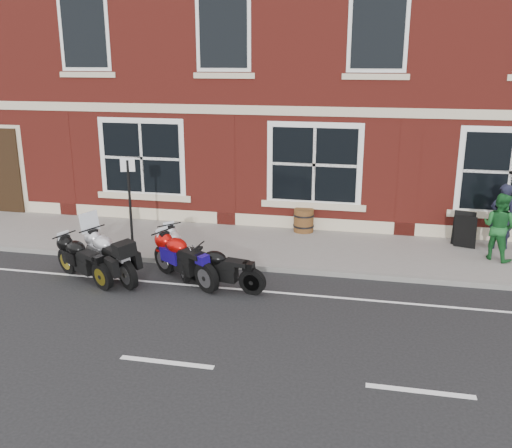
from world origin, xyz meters
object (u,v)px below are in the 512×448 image
object	(u,v)px
moto_sport_silver	(179,249)
barrel_planter	(304,220)
moto_sport_red	(185,257)
moto_naked_black	(223,267)
pedestrian_right	(499,227)
parking_sign	(130,199)
moto_sport_black	(84,258)
a_board_sign	(464,230)
pedestrian_left	(502,216)
moto_touring_silver	(110,253)

from	to	relation	value
moto_sport_silver	barrel_planter	xyz separation A→B (m)	(2.48, 3.28, -0.08)
moto_sport_red	moto_naked_black	distance (m)	0.96
pedestrian_right	parking_sign	bearing A→B (deg)	46.93
moto_sport_black	pedestrian_right	size ratio (longest dim) A/B	1.12
moto_sport_black	moto_sport_silver	bearing A→B (deg)	-30.43
a_board_sign	parking_sign	distance (m)	8.40
barrel_planter	moto_sport_silver	bearing A→B (deg)	-127.08
barrel_planter	pedestrian_left	bearing A→B (deg)	-4.41
a_board_sign	barrel_planter	bearing A→B (deg)	-169.56
a_board_sign	moto_sport_red	bearing A→B (deg)	-134.48
moto_sport_silver	parking_sign	bearing A→B (deg)	128.21
moto_naked_black	moto_touring_silver	bearing A→B (deg)	100.02
moto_sport_red	moto_sport_silver	size ratio (longest dim) A/B	1.06
moto_touring_silver	moto_sport_silver	world-z (taller)	moto_touring_silver
moto_sport_black	moto_naked_black	bearing A→B (deg)	-56.59
moto_sport_silver	parking_sign	world-z (taller)	parking_sign
moto_sport_red	parking_sign	size ratio (longest dim) A/B	0.79
parking_sign	pedestrian_left	bearing A→B (deg)	-2.10
moto_sport_black	pedestrian_right	world-z (taller)	pedestrian_right
moto_touring_silver	parking_sign	size ratio (longest dim) A/B	0.76
moto_touring_silver	parking_sign	world-z (taller)	parking_sign
moto_sport_black	pedestrian_left	world-z (taller)	pedestrian_left
moto_touring_silver	a_board_sign	distance (m)	8.74
moto_naked_black	a_board_sign	world-z (taller)	a_board_sign
pedestrian_right	parking_sign	size ratio (longest dim) A/B	0.68
moto_sport_red	parking_sign	bearing A→B (deg)	91.32
moto_sport_silver	moto_naked_black	bearing A→B (deg)	-64.47
moto_touring_silver	pedestrian_left	xyz separation A→B (m)	(8.84, 3.67, 0.37)
moto_naked_black	parking_sign	bearing A→B (deg)	74.40
parking_sign	moto_sport_red	bearing A→B (deg)	-50.36
moto_naked_black	pedestrian_left	size ratio (longest dim) A/B	1.14
moto_sport_silver	pedestrian_right	xyz separation A→B (m)	(7.28, 2.01, 0.41)
pedestrian_left	moto_sport_black	bearing A→B (deg)	11.86
pedestrian_left	a_board_sign	distance (m)	0.95
moto_naked_black	barrel_planter	xyz separation A→B (m)	(1.19, 4.13, -0.05)
pedestrian_right	a_board_sign	world-z (taller)	pedestrian_right
moto_naked_black	a_board_sign	bearing A→B (deg)	-43.78
pedestrian_right	a_board_sign	xyz separation A→B (m)	(-0.64, 0.80, -0.36)
moto_sport_black	moto_sport_silver	size ratio (longest dim) A/B	1.02
moto_sport_black	a_board_sign	world-z (taller)	a_board_sign
pedestrian_right	moto_sport_black	bearing A→B (deg)	55.72
pedestrian_left	parking_sign	xyz separation A→B (m)	(-8.89, -2.36, 0.55)
moto_touring_silver	parking_sign	xyz separation A→B (m)	(-0.05, 1.30, 0.92)
moto_naked_black	pedestrian_right	bearing A→B (deg)	-52.66
moto_sport_silver	parking_sign	distance (m)	1.78
parking_sign	barrel_planter	bearing A→B (deg)	18.48
moto_sport_red	pedestrian_right	world-z (taller)	pedestrian_right
moto_sport_silver	pedestrian_right	size ratio (longest dim) A/B	1.10
moto_naked_black	moto_sport_silver	bearing A→B (deg)	68.21
moto_sport_red	moto_sport_black	world-z (taller)	moto_sport_red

